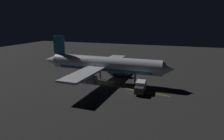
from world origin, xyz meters
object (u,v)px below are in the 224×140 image
at_px(baggage_truck, 141,87).
at_px(ground_crew_worker, 140,81).
at_px(airliner, 103,65).
at_px(catering_truck, 119,72).
at_px(traffic_cone_near_left, 125,85).
at_px(traffic_cone_near_right, 116,81).

xyz_separation_m(baggage_truck, ground_crew_worker, (-5.59, -1.33, -0.44)).
bearing_deg(airliner, catering_truck, 162.41).
height_order(airliner, ground_crew_worker, airliner).
height_order(traffic_cone_near_left, traffic_cone_near_right, same).
bearing_deg(baggage_truck, catering_truck, -142.54).
distance_m(airliner, traffic_cone_near_right, 5.83).
bearing_deg(catering_truck, traffic_cone_near_left, 26.64).
bearing_deg(baggage_truck, traffic_cone_near_left, -125.15).
bearing_deg(ground_crew_worker, catering_truck, -129.23).
bearing_deg(traffic_cone_near_left, traffic_cone_near_right, -127.56).
relative_size(airliner, ground_crew_worker, 21.58).
relative_size(baggage_truck, catering_truck, 0.91).
height_order(baggage_truck, catering_truck, baggage_truck).
distance_m(catering_truck, ground_crew_worker, 10.19).
distance_m(airliner, traffic_cone_near_left, 8.11).
bearing_deg(catering_truck, traffic_cone_near_right, 11.36).
bearing_deg(traffic_cone_near_left, airliner, -101.87).
height_order(baggage_truck, traffic_cone_near_right, baggage_truck).
height_order(catering_truck, ground_crew_worker, catering_truck).
bearing_deg(airliner, baggage_truck, 67.13).
xyz_separation_m(airliner, traffic_cone_near_right, (-0.96, 3.53, -4.54)).
xyz_separation_m(airliner, baggage_truck, (4.85, 11.50, -3.47)).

